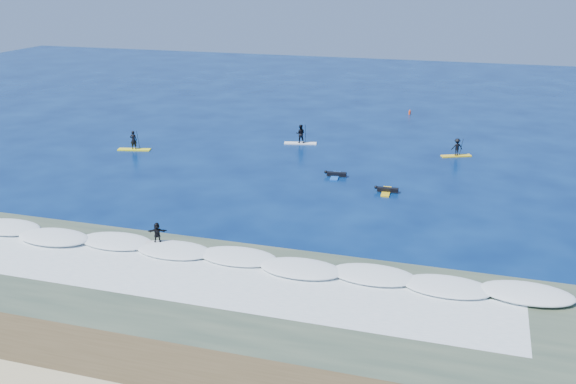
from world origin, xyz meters
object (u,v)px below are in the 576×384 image
(sup_paddler_right, at_px, (457,148))
(wave_surfer, at_px, (157,234))
(prone_paddler_far, at_px, (335,175))
(sup_paddler_center, at_px, (300,136))
(prone_paddler_near, at_px, (386,190))
(sup_paddler_left, at_px, (134,143))
(marker_buoy, at_px, (410,112))

(sup_paddler_right, xyz_separation_m, wave_surfer, (-16.43, -25.68, 0.04))
(prone_paddler_far, bearing_deg, sup_paddler_right, -51.46)
(sup_paddler_center, bearing_deg, wave_surfer, -106.71)
(prone_paddler_near, distance_m, prone_paddler_far, 5.31)
(sup_paddler_left, distance_m, sup_paddler_right, 29.72)
(sup_paddler_right, xyz_separation_m, prone_paddler_far, (-9.12, -8.99, -0.58))
(sup_paddler_left, distance_m, sup_paddler_center, 15.78)
(wave_surfer, bearing_deg, marker_buoy, 55.34)
(sup_paddler_left, bearing_deg, sup_paddler_center, 12.70)
(prone_paddler_far, bearing_deg, sup_paddler_center, 25.45)
(sup_paddler_right, relative_size, wave_surfer, 1.42)
(sup_paddler_right, bearing_deg, marker_buoy, 85.55)
(sup_paddler_right, relative_size, prone_paddler_far, 1.16)
(sup_paddler_right, bearing_deg, wave_surfer, -147.53)
(sup_paddler_left, distance_m, prone_paddler_far, 20.00)
(prone_paddler_near, xyz_separation_m, wave_surfer, (-11.89, -14.01, 0.62))
(sup_paddler_left, xyz_separation_m, prone_paddler_near, (24.44, -5.05, -0.50))
(sup_paddler_right, relative_size, prone_paddler_near, 1.18)
(sup_paddler_center, height_order, marker_buoy, sup_paddler_center)
(sup_paddler_center, relative_size, sup_paddler_right, 1.17)
(sup_paddler_left, relative_size, sup_paddler_right, 1.13)
(sup_paddler_right, relative_size, marker_buoy, 4.46)
(wave_surfer, bearing_deg, prone_paddler_far, 45.38)
(sup_paddler_right, xyz_separation_m, prone_paddler_near, (-4.54, -11.67, -0.58))
(sup_paddler_center, xyz_separation_m, wave_surfer, (-1.72, -25.81, -0.04))
(prone_paddler_far, xyz_separation_m, marker_buoy, (2.96, 25.49, 0.10))
(sup_paddler_left, height_order, prone_paddler_far, sup_paddler_left)
(sup_paddler_left, bearing_deg, prone_paddler_far, -19.44)
(prone_paddler_far, bearing_deg, sup_paddler_left, 77.13)
(sup_paddler_center, relative_size, prone_paddler_near, 1.37)
(sup_paddler_right, distance_m, prone_paddler_far, 12.82)
(prone_paddler_far, bearing_deg, prone_paddler_near, -126.34)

